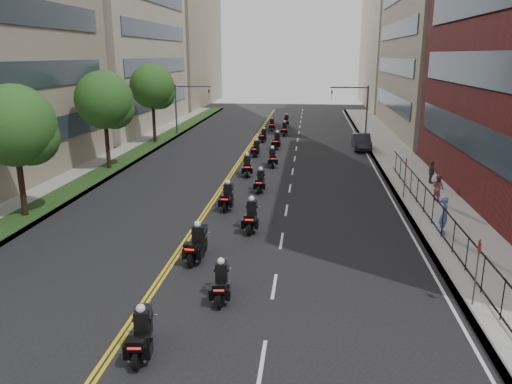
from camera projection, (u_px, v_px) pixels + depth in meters
The scene contains 28 objects.
ground at pixel (158, 354), 15.16m from camera, with size 160.00×160.00×0.00m, color black.
sidewalk_right at pixel (409, 174), 37.87m from camera, with size 4.00×90.00×0.15m, color gray.
sidewalk_left at pixel (105, 166), 40.34m from camera, with size 4.00×90.00×0.15m, color gray.
grass_strip at pixel (114, 165), 40.23m from camera, with size 2.00×90.00×0.04m, color black.
building_right_far at pixel (414, 29), 84.24m from camera, with size 15.00×28.00×26.00m, color #9E9680.
building_left_far at pixel (163, 30), 88.71m from camera, with size 16.00×28.00×26.00m, color gray.
iron_fence at pixel (437, 216), 25.29m from camera, with size 0.05×28.00×1.50m.
street_trees at pixel (74, 112), 32.76m from camera, with size 4.40×38.40×7.98m.
traffic_signal_right at pixel (358, 104), 53.45m from camera, with size 4.09×0.20×5.60m.
traffic_signal_left at pixel (184, 102), 55.41m from camera, with size 4.09×0.20×5.60m.
motorcycle_0 at pixel (141, 336), 14.95m from camera, with size 0.64×2.23×1.64m.
motorcycle_1 at pixel (221, 284), 18.42m from camera, with size 0.59×2.19×1.61m.
motorcycle_2 at pixel (197, 245), 21.93m from camera, with size 0.68×2.43×1.79m.
motorcycle_3 at pixel (251, 217), 25.70m from camera, with size 0.56×2.45×1.81m.
motorcycle_4 at pixel (227, 198), 29.27m from camera, with size 0.55×2.36×1.74m.
motorcycle_5 at pixel (260, 182), 33.06m from camera, with size 0.51×2.23×1.64m.
motorcycle_6 at pixel (247, 167), 37.32m from camera, with size 0.72×2.36×1.75m.
motorcycle_7 at pixel (272, 159), 40.36m from camera, with size 0.70×2.30×1.70m.
motorcycle_8 at pixel (256, 149), 44.48m from camera, with size 0.61×2.20×1.63m.
motorcycle_9 at pixel (277, 142), 47.93m from camera, with size 0.68×2.46×1.81m.
motorcycle_10 at pixel (264, 136), 51.92m from camera, with size 0.61×2.10×1.55m.
motorcycle_11 at pixel (284, 130), 55.76m from camera, with size 0.54×2.32×1.71m.
motorcycle_12 at pixel (272, 125), 59.65m from camera, with size 0.57×2.18×1.61m.
motorcycle_13 at pixel (286, 121), 63.07m from camera, with size 0.53×2.22×1.64m.
parked_sedan at pixel (361, 142), 47.66m from camera, with size 1.57×4.50×1.48m, color black.
pedestrian_a at pixel (444, 215), 24.78m from camera, with size 0.69×0.45×1.88m, color #4F6191.
pedestrian_b at pixel (438, 188), 30.35m from camera, with size 0.80×0.63×1.65m, color #955351.
pedestrian_c at pixel (432, 172), 34.51m from camera, with size 0.91×0.38×1.56m, color #46454D.
Camera 1 is at (4.40, -12.90, 8.81)m, focal length 35.00 mm.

